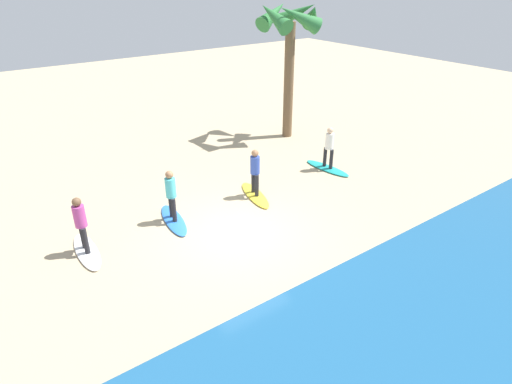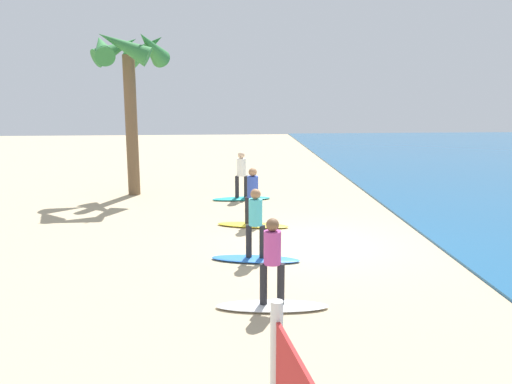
{
  "view_description": "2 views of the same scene",
  "coord_description": "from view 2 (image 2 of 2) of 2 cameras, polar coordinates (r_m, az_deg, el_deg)",
  "views": [
    {
      "loc": [
        6.08,
        9.32,
        7.05
      ],
      "look_at": [
        -0.93,
        -0.32,
        0.96
      ],
      "focal_mm": 30.58,
      "sensor_mm": 36.0,
      "label": 1
    },
    {
      "loc": [
        13.3,
        -2.52,
        4.13
      ],
      "look_at": [
        -0.78,
        -1.58,
        1.24
      ],
      "focal_mm": 37.74,
      "sensor_mm": 36.0,
      "label": 2
    }
  ],
  "objects": [
    {
      "name": "ground_plane",
      "position": [
        14.15,
        6.62,
        -5.48
      ],
      "size": [
        60.0,
        60.0,
        0.0
      ],
      "primitive_type": "plane",
      "color": "tan"
    },
    {
      "name": "surfer_yellow",
      "position": [
        15.47,
        -0.35,
        0.03
      ],
      "size": [
        0.32,
        0.45,
        1.64
      ],
      "color": "#232328",
      "rests_on": "surfboard_yellow"
    },
    {
      "name": "surfer_teal",
      "position": [
        19.06,
        -1.56,
        2.22
      ],
      "size": [
        0.32,
        0.46,
        1.64
      ],
      "color": "#232328",
      "rests_on": "surfboard_teal"
    },
    {
      "name": "palm_tree",
      "position": [
        20.28,
        -13.36,
        13.26
      ],
      "size": [
        2.88,
        3.03,
        6.05
      ],
      "color": "brown",
      "rests_on": "ground"
    },
    {
      "name": "surfboard_white",
      "position": [
        10.22,
        1.71,
        -11.99
      ],
      "size": [
        0.7,
        2.13,
        0.09
      ],
      "primitive_type": "ellipsoid",
      "rotation": [
        0.0,
        0.0,
        1.5
      ],
      "color": "white",
      "rests_on": "ground"
    },
    {
      "name": "surfer_blue",
      "position": [
        12.47,
        -0.05,
        -2.79
      ],
      "size": [
        0.32,
        0.45,
        1.64
      ],
      "color": "#232328",
      "rests_on": "surfboard_blue"
    },
    {
      "name": "surfer_white",
      "position": [
        9.87,
        1.74,
        -6.7
      ],
      "size": [
        0.32,
        0.46,
        1.64
      ],
      "color": "#232328",
      "rests_on": "surfboard_white"
    },
    {
      "name": "surfboard_blue",
      "position": [
        12.76,
        -0.05,
        -7.11
      ],
      "size": [
        0.93,
        2.17,
        0.09
      ],
      "primitive_type": "ellipsoid",
      "rotation": [
        0.0,
        0.0,
        1.39
      ],
      "color": "blue",
      "rests_on": "ground"
    },
    {
      "name": "surfboard_yellow",
      "position": [
        15.69,
        -0.35,
        -3.52
      ],
      "size": [
        1.05,
        2.17,
        0.09
      ],
      "primitive_type": "ellipsoid",
      "rotation": [
        0.0,
        0.0,
        1.32
      ],
      "color": "yellow",
      "rests_on": "ground"
    },
    {
      "name": "surfboard_teal",
      "position": [
        19.25,
        -1.54,
        -0.7
      ],
      "size": [
        0.75,
        2.14,
        0.09
      ],
      "primitive_type": "ellipsoid",
      "rotation": [
        0.0,
        0.0,
        1.66
      ],
      "color": "teal",
      "rests_on": "ground"
    }
  ]
}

